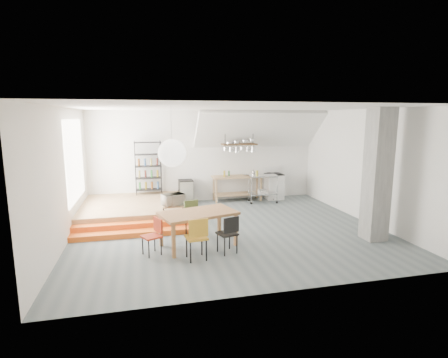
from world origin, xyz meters
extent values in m
plane|color=#576265|center=(0.00, 0.00, 0.00)|extent=(8.00, 8.00, 0.00)
cube|color=silver|center=(0.00, 3.50, 1.60)|extent=(8.00, 0.04, 3.20)
cube|color=silver|center=(-4.00, 0.00, 1.60)|extent=(0.04, 7.00, 3.20)
cube|color=silver|center=(4.00, 0.00, 1.60)|extent=(0.04, 7.00, 3.20)
cube|color=white|center=(0.00, 0.00, 3.20)|extent=(8.00, 7.00, 0.02)
cube|color=white|center=(1.80, 2.90, 2.55)|extent=(4.40, 1.44, 1.32)
cube|color=white|center=(-3.98, 1.50, 1.80)|extent=(0.02, 2.50, 2.20)
cube|color=#936E49|center=(-2.50, 2.00, 0.20)|extent=(3.00, 3.00, 0.40)
cube|color=orange|center=(-2.50, 0.05, 0.07)|extent=(3.00, 0.35, 0.13)
cube|color=orange|center=(-2.50, 0.40, 0.13)|extent=(3.00, 0.35, 0.27)
cube|color=slate|center=(3.30, -1.50, 1.60)|extent=(0.50, 0.50, 3.20)
cube|color=#936E49|center=(1.10, 3.15, 0.88)|extent=(1.80, 0.60, 0.06)
cube|color=#936E49|center=(1.10, 3.15, 0.25)|extent=(1.70, 0.55, 0.04)
cube|color=#936E49|center=(1.92, 3.37, 0.43)|extent=(0.06, 0.06, 0.86)
cube|color=#936E49|center=(0.28, 3.37, 0.43)|extent=(0.06, 0.06, 0.86)
cube|color=#936E49|center=(1.92, 2.93, 0.43)|extent=(0.06, 0.06, 0.86)
cube|color=#936E49|center=(0.28, 2.93, 0.43)|extent=(0.06, 0.06, 0.86)
cube|color=white|center=(2.50, 3.15, 0.45)|extent=(0.60, 0.60, 0.90)
cube|color=black|center=(2.50, 3.15, 0.92)|extent=(0.58, 0.58, 0.03)
cube|color=white|center=(2.50, 3.43, 1.05)|extent=(0.60, 0.05, 0.25)
cylinder|color=black|center=(2.64, 3.29, 0.94)|extent=(0.18, 0.18, 0.02)
cylinder|color=black|center=(2.36, 3.29, 0.94)|extent=(0.18, 0.18, 0.02)
cylinder|color=black|center=(2.64, 3.01, 0.94)|extent=(0.18, 0.18, 0.02)
cylinder|color=black|center=(2.36, 3.01, 0.94)|extent=(0.18, 0.18, 0.02)
cube|color=#3D2718|center=(1.10, 2.95, 2.05)|extent=(1.20, 0.50, 0.05)
cylinder|color=black|center=(0.60, 2.95, 2.62)|extent=(0.02, 0.02, 1.15)
cylinder|color=black|center=(1.60, 2.95, 2.62)|extent=(0.02, 0.02, 1.15)
cylinder|color=silver|center=(0.60, 2.90, 1.91)|extent=(0.16, 0.16, 0.12)
cylinder|color=silver|center=(0.80, 2.90, 1.89)|extent=(0.20, 0.20, 0.16)
cylinder|color=silver|center=(1.00, 2.90, 1.87)|extent=(0.16, 0.16, 0.20)
cylinder|color=silver|center=(1.20, 2.90, 1.91)|extent=(0.20, 0.20, 0.12)
cylinder|color=silver|center=(1.40, 2.90, 1.89)|extent=(0.16, 0.16, 0.16)
cylinder|color=silver|center=(1.60, 2.90, 1.87)|extent=(0.20, 0.20, 0.20)
cylinder|color=black|center=(-1.58, 3.38, 1.30)|extent=(0.02, 0.02, 1.80)
cylinder|color=black|center=(-2.42, 3.38, 1.30)|extent=(0.02, 0.02, 1.80)
cylinder|color=black|center=(-1.58, 3.02, 1.30)|extent=(0.02, 0.02, 1.80)
cylinder|color=black|center=(-2.42, 3.02, 1.30)|extent=(0.02, 0.02, 1.80)
cube|color=black|center=(-2.00, 3.20, 0.55)|extent=(0.88, 0.38, 0.02)
cube|color=black|center=(-2.00, 3.20, 0.95)|extent=(0.88, 0.38, 0.02)
cube|color=black|center=(-2.00, 3.20, 1.35)|extent=(0.88, 0.38, 0.02)
cube|color=black|center=(-2.00, 3.20, 1.75)|extent=(0.88, 0.38, 0.02)
cube|color=black|center=(-2.00, 3.20, 2.15)|extent=(0.88, 0.38, 0.03)
cylinder|color=#327F33|center=(-2.00, 3.20, 0.69)|extent=(0.07, 0.07, 0.24)
cylinder|color=olive|center=(-2.00, 3.20, 1.09)|extent=(0.07, 0.07, 0.24)
cylinder|color=brown|center=(-2.00, 3.20, 1.49)|extent=(0.07, 0.07, 0.24)
cube|color=#936E49|center=(-1.40, 0.75, 0.55)|extent=(0.60, 0.40, 0.03)
cylinder|color=black|center=(-1.13, 0.92, 0.47)|extent=(0.02, 0.02, 0.13)
cylinder|color=black|center=(-1.67, 0.92, 0.47)|extent=(0.02, 0.02, 0.13)
cylinder|color=black|center=(-1.13, 0.58, 0.47)|extent=(0.02, 0.02, 0.13)
cylinder|color=black|center=(-1.67, 0.58, 0.47)|extent=(0.02, 0.02, 0.13)
sphere|color=white|center=(-1.56, -1.15, 2.20)|extent=(0.60, 0.60, 0.60)
cube|color=brown|center=(-0.98, -0.99, 0.78)|extent=(1.91, 1.39, 0.06)
cube|color=brown|center=(-0.35, -0.39, 0.37)|extent=(0.09, 0.09, 0.75)
cube|color=brown|center=(-1.83, -0.81, 0.37)|extent=(0.09, 0.09, 0.75)
cube|color=brown|center=(-0.13, -1.17, 0.37)|extent=(0.09, 0.09, 0.75)
cube|color=brown|center=(-1.61, -1.59, 0.37)|extent=(0.09, 0.09, 0.75)
cube|color=#B37F1E|center=(-1.15, -1.76, 0.48)|extent=(0.47, 0.47, 0.04)
cube|color=#B37F1E|center=(-1.13, -1.95, 0.74)|extent=(0.41, 0.09, 0.37)
cylinder|color=black|center=(-1.30, -1.94, 0.23)|extent=(0.03, 0.03, 0.47)
cylinder|color=black|center=(-0.96, -1.90, 0.23)|extent=(0.03, 0.03, 0.47)
cylinder|color=black|center=(-1.34, -1.61, 0.23)|extent=(0.03, 0.03, 0.47)
cylinder|color=black|center=(-1.00, -1.57, 0.23)|extent=(0.03, 0.03, 0.47)
cube|color=black|center=(-0.43, -1.55, 0.44)|extent=(0.49, 0.49, 0.04)
cube|color=black|center=(-0.38, -1.72, 0.68)|extent=(0.37, 0.15, 0.34)
cylinder|color=black|center=(-0.53, -1.75, 0.21)|extent=(0.03, 0.03, 0.43)
cylinder|color=black|center=(-0.23, -1.65, 0.21)|extent=(0.03, 0.03, 0.43)
cylinder|color=black|center=(-0.62, -1.45, 0.21)|extent=(0.03, 0.03, 0.43)
cylinder|color=black|center=(-0.33, -1.36, 0.21)|extent=(0.03, 0.03, 0.43)
cube|color=#495729|center=(-0.96, -0.26, 0.45)|extent=(0.51, 0.51, 0.04)
cube|color=#495729|center=(-1.02, -0.09, 0.71)|extent=(0.38, 0.15, 0.35)
cylinder|color=black|center=(-0.86, -0.06, 0.22)|extent=(0.03, 0.03, 0.44)
cylinder|color=black|center=(-1.17, -0.16, 0.22)|extent=(0.03, 0.03, 0.44)
cylinder|color=black|center=(-0.76, -0.37, 0.22)|extent=(0.03, 0.03, 0.44)
cylinder|color=black|center=(-1.07, -0.46, 0.22)|extent=(0.03, 0.03, 0.44)
cube|color=red|center=(-2.06, -1.29, 0.41)|extent=(0.49, 0.49, 0.04)
cube|color=red|center=(-1.91, -1.22, 0.64)|extent=(0.18, 0.33, 0.32)
cylinder|color=black|center=(-1.86, -1.36, 0.20)|extent=(0.03, 0.03, 0.40)
cylinder|color=black|center=(-1.99, -1.10, 0.20)|extent=(0.03, 0.03, 0.40)
cylinder|color=black|center=(-2.13, -1.49, 0.20)|extent=(0.03, 0.03, 0.40)
cylinder|color=black|center=(-2.25, -1.22, 0.20)|extent=(0.03, 0.03, 0.40)
cube|color=silver|center=(1.90, 2.70, 0.95)|extent=(1.03, 0.64, 0.04)
cube|color=silver|center=(1.90, 2.70, 0.33)|extent=(1.03, 0.64, 0.03)
cylinder|color=silver|center=(2.38, 2.89, 0.49)|extent=(0.03, 0.03, 0.93)
sphere|color=black|center=(2.38, 2.89, 0.04)|extent=(0.09, 0.09, 0.09)
cylinder|color=silver|center=(1.48, 2.98, 0.49)|extent=(0.03, 0.03, 0.93)
sphere|color=black|center=(1.48, 2.98, 0.04)|extent=(0.09, 0.09, 0.09)
cylinder|color=silver|center=(2.33, 2.42, 0.49)|extent=(0.03, 0.03, 0.93)
sphere|color=black|center=(2.33, 2.42, 0.04)|extent=(0.09, 0.09, 0.09)
cylinder|color=silver|center=(1.43, 2.51, 0.49)|extent=(0.03, 0.03, 0.93)
sphere|color=black|center=(1.43, 2.51, 0.04)|extent=(0.09, 0.09, 0.09)
cube|color=black|center=(-0.75, 3.20, 0.41)|extent=(0.49, 0.49, 0.82)
imported|color=beige|center=(-1.40, 0.75, 0.72)|extent=(0.68, 0.58, 0.32)
imported|color=silver|center=(1.41, 3.10, 0.93)|extent=(0.25, 0.25, 0.05)
camera|label=1|loc=(-2.19, -8.70, 2.95)|focal=28.00mm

